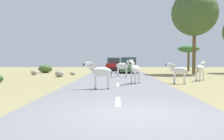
{
  "coord_description": "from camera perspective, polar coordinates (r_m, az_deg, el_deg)",
  "views": [
    {
      "loc": [
        -0.34,
        -6.77,
        1.52
      ],
      "look_at": [
        -0.74,
        10.0,
        0.83
      ],
      "focal_mm": 40.12,
      "sensor_mm": 36.0,
      "label": 1
    }
  ],
  "objects": [
    {
      "name": "ground_plane",
      "position": [
        6.95,
        4.22,
        -10.27
      ],
      "size": [
        90.0,
        90.0,
        0.0
      ],
      "primitive_type": "plane",
      "color": "#8E8456"
    },
    {
      "name": "road",
      "position": [
        6.94,
        1.36,
        -10.08
      ],
      "size": [
        6.0,
        64.0,
        0.05
      ],
      "primitive_type": "cube",
      "color": "slate",
      "rests_on": "ground_plane"
    },
    {
      "name": "lane_markings",
      "position": [
        5.96,
        1.36,
        -11.89
      ],
      "size": [
        0.16,
        56.0,
        0.01
      ],
      "color": "silver",
      "rests_on": "road"
    },
    {
      "name": "zebra_0",
      "position": [
        15.34,
        5.24,
        0.14
      ],
      "size": [
        0.87,
        1.47,
        1.48
      ],
      "rotation": [
        0.0,
        0.0,
        2.72
      ],
      "color": "silver",
      "rests_on": "road"
    },
    {
      "name": "zebra_1",
      "position": [
        19.09,
        19.52,
        0.32
      ],
      "size": [
        1.16,
        1.35,
        1.49
      ],
      "rotation": [
        0.0,
        0.0,
        5.61
      ],
      "color": "silver",
      "rests_on": "ground_plane"
    },
    {
      "name": "zebra_2",
      "position": [
        16.24,
        14.85,
        -0.19
      ],
      "size": [
        1.38,
        0.8,
        1.38
      ],
      "rotation": [
        0.0,
        0.0,
        1.16
      ],
      "color": "silver",
      "rests_on": "ground_plane"
    },
    {
      "name": "zebra_3",
      "position": [
        21.28,
        2.59,
        0.89
      ],
      "size": [
        1.65,
        0.57,
        1.56
      ],
      "rotation": [
        0.0,
        0.0,
        4.58
      ],
      "color": "silver",
      "rests_on": "road"
    },
    {
      "name": "zebra_4",
      "position": [
        12.54,
        -2.73,
        -0.47
      ],
      "size": [
        1.52,
        0.46,
        1.43
      ],
      "rotation": [
        0.0,
        0.0,
        1.64
      ],
      "color": "silver",
      "rests_on": "road"
    },
    {
      "name": "car_0",
      "position": [
        33.97,
        0.49,
        1.21
      ],
      "size": [
        2.26,
        4.46,
        1.74
      ],
      "rotation": [
        0.0,
        0.0,
        3.07
      ],
      "color": "red",
      "rests_on": "road"
    },
    {
      "name": "car_1",
      "position": [
        28.27,
        3.87,
        0.98
      ],
      "size": [
        2.28,
        4.47,
        1.74
      ],
      "rotation": [
        0.0,
        0.0,
        -0.08
      ],
      "color": "#476B38",
      "rests_on": "road"
    },
    {
      "name": "tree_4",
      "position": [
        27.96,
        18.3,
        12.23
      ],
      "size": [
        4.76,
        4.76,
        8.78
      ],
      "color": "brown",
      "rests_on": "ground_plane"
    },
    {
      "name": "tree_6",
      "position": [
        37.72,
        17.06,
        4.58
      ],
      "size": [
        3.01,
        3.01,
        3.63
      ],
      "color": "brown",
      "rests_on": "ground_plane"
    },
    {
      "name": "bush_0",
      "position": [
        30.17,
        -14.96,
        0.28
      ],
      "size": [
        1.58,
        1.42,
        0.95
      ],
      "primitive_type": "ellipsoid",
      "color": "#425B2D",
      "rests_on": "ground_plane"
    },
    {
      "name": "rock_0",
      "position": [
        26.29,
        -17.32,
        -0.55
      ],
      "size": [
        0.67,
        0.51,
        0.48
      ],
      "primitive_type": "ellipsoid",
      "color": "#A89E8C",
      "rests_on": "ground_plane"
    },
    {
      "name": "rock_1",
      "position": [
        25.25,
        -8.98,
        -0.74
      ],
      "size": [
        0.53,
        0.4,
        0.34
      ],
      "primitive_type": "ellipsoid",
      "color": "#A89E8C",
      "rests_on": "ground_plane"
    },
    {
      "name": "rock_2",
      "position": [
        22.58,
        -11.91,
        -0.84
      ],
      "size": [
        0.75,
        0.8,
        0.56
      ],
      "primitive_type": "ellipsoid",
      "color": "gray",
      "rests_on": "ground_plane"
    }
  ]
}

